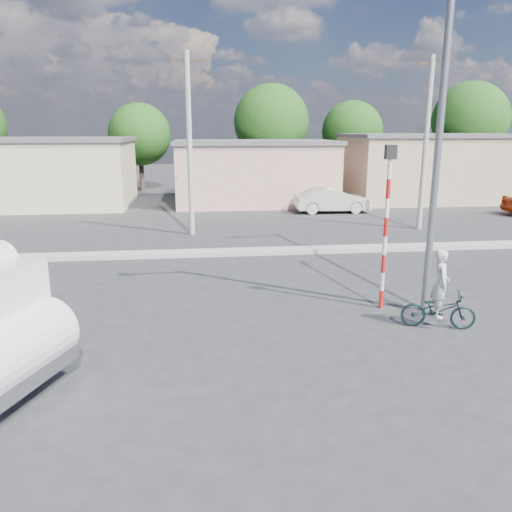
{
  "coord_description": "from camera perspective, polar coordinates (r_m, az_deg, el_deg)",
  "views": [
    {
      "loc": [
        -1.66,
        -10.88,
        4.74
      ],
      "look_at": [
        -0.11,
        2.52,
        1.3
      ],
      "focal_mm": 35.0,
      "sensor_mm": 36.0,
      "label": 1
    }
  ],
  "objects": [
    {
      "name": "ground_plane",
      "position": [
        11.98,
        1.95,
        -9.01
      ],
      "size": [
        120.0,
        120.0,
        0.0
      ],
      "primitive_type": "plane",
      "color": "#2B2B2E",
      "rests_on": "ground"
    },
    {
      "name": "car_cream",
      "position": [
        29.52,
        8.68,
        6.31
      ],
      "size": [
        4.36,
        1.54,
        1.43
      ],
      "primitive_type": "imported",
      "rotation": [
        0.0,
        0.0,
        1.56
      ],
      "color": "beige",
      "rests_on": "ground"
    },
    {
      "name": "median",
      "position": [
        19.52,
        -1.51,
        0.49
      ],
      "size": [
        40.0,
        0.8,
        0.16
      ],
      "primitive_type": "cube",
      "color": "#99968E",
      "rests_on": "ground"
    },
    {
      "name": "cyclist",
      "position": [
        12.9,
        20.25,
        -4.22
      ],
      "size": [
        0.56,
        0.7,
        1.67
      ],
      "primitive_type": "imported",
      "rotation": [
        0.0,
        0.0,
        1.27
      ],
      "color": "silver",
      "rests_on": "ground"
    },
    {
      "name": "streetlight",
      "position": [
        13.4,
        19.71,
        14.45
      ],
      "size": [
        2.34,
        0.22,
        9.0
      ],
      "color": "slate",
      "rests_on": "ground"
    },
    {
      "name": "building_row",
      "position": [
        33.1,
        -1.81,
        9.79
      ],
      "size": [
        37.8,
        7.3,
        4.44
      ],
      "color": "beige",
      "rests_on": "ground"
    },
    {
      "name": "traffic_pole",
      "position": [
        13.47,
        14.71,
        4.67
      ],
      "size": [
        0.28,
        0.18,
        4.36
      ],
      "color": "red",
      "rests_on": "ground"
    },
    {
      "name": "tree_row",
      "position": [
        40.45,
        6.64,
        14.53
      ],
      "size": [
        51.24,
        7.43,
        8.42
      ],
      "color": "#38281E",
      "rests_on": "ground"
    },
    {
      "name": "utility_poles",
      "position": [
        23.41,
        5.66,
        12.6
      ],
      "size": [
        35.4,
        0.24,
        8.0
      ],
      "color": "#99968E",
      "rests_on": "ground"
    },
    {
      "name": "bicycle",
      "position": [
        13.02,
        20.11,
        -5.8
      ],
      "size": [
        1.86,
        1.1,
        0.92
      ],
      "primitive_type": "imported",
      "rotation": [
        0.0,
        0.0,
        1.27
      ],
      "color": "black",
      "rests_on": "ground"
    }
  ]
}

